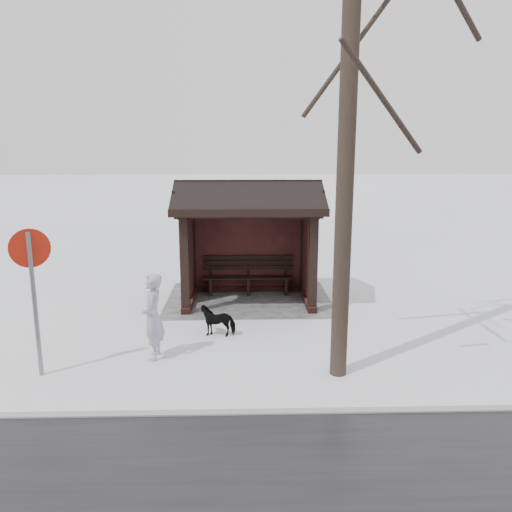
{
  "coord_description": "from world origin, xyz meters",
  "views": [
    {
      "loc": [
        0.16,
        12.22,
        3.87
      ],
      "look_at": [
        -0.16,
        0.8,
        1.37
      ],
      "focal_mm": 35.0,
      "sensor_mm": 36.0,
      "label": 1
    }
  ],
  "objects_px": {
    "pedestrian": "(153,317)",
    "road_sign": "(32,272)",
    "bus_shelter": "(248,217)",
    "dog": "(218,320)"
  },
  "relations": [
    {
      "from": "pedestrian",
      "to": "road_sign",
      "type": "xyz_separation_m",
      "value": [
        1.84,
        0.64,
        1.02
      ]
    },
    {
      "from": "dog",
      "to": "road_sign",
      "type": "distance_m",
      "value": 3.81
    },
    {
      "from": "dog",
      "to": "road_sign",
      "type": "relative_size",
      "value": 0.29
    },
    {
      "from": "bus_shelter",
      "to": "dog",
      "type": "relative_size",
      "value": 4.82
    },
    {
      "from": "bus_shelter",
      "to": "dog",
      "type": "xyz_separation_m",
      "value": [
        0.67,
        2.42,
        -1.85
      ]
    },
    {
      "from": "pedestrian",
      "to": "dog",
      "type": "xyz_separation_m",
      "value": [
        -1.14,
        -1.18,
        -0.5
      ]
    },
    {
      "from": "dog",
      "to": "road_sign",
      "type": "bearing_deg",
      "value": -54.13
    },
    {
      "from": "bus_shelter",
      "to": "road_sign",
      "type": "bearing_deg",
      "value": 49.27
    },
    {
      "from": "pedestrian",
      "to": "dog",
      "type": "distance_m",
      "value": 1.71
    },
    {
      "from": "pedestrian",
      "to": "road_sign",
      "type": "relative_size",
      "value": 0.63
    }
  ]
}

